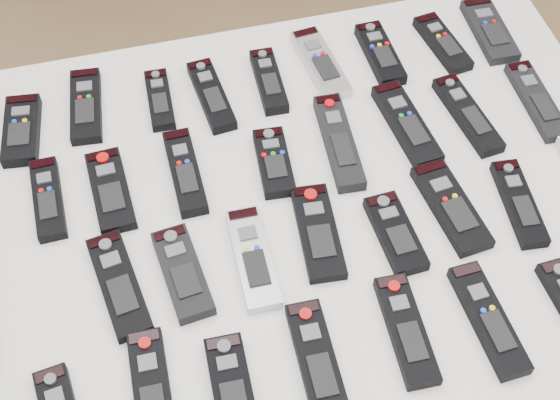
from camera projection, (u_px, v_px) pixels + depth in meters
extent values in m
plane|color=olive|center=(287.00, 363.00, 1.96)|extent=(4.00, 4.00, 0.00)
cube|color=white|center=(280.00, 214.00, 1.30)|extent=(1.25, 0.88, 0.04)
cylinder|color=beige|center=(464.00, 136.00, 1.92)|extent=(0.04, 0.04, 0.74)
cube|color=black|center=(22.00, 130.00, 1.37)|extent=(0.08, 0.16, 0.02)
cube|color=black|center=(86.00, 106.00, 1.41)|extent=(0.07, 0.17, 0.02)
cube|color=black|center=(160.00, 100.00, 1.42)|extent=(0.05, 0.14, 0.02)
cube|color=black|center=(211.00, 96.00, 1.42)|extent=(0.06, 0.17, 0.02)
cube|color=black|center=(269.00, 81.00, 1.44)|extent=(0.05, 0.15, 0.02)
cube|color=#B7B7BC|center=(320.00, 64.00, 1.47)|extent=(0.07, 0.18, 0.02)
cube|color=black|center=(380.00, 54.00, 1.48)|extent=(0.05, 0.16, 0.02)
cube|color=black|center=(443.00, 43.00, 1.50)|extent=(0.07, 0.16, 0.02)
cube|color=black|center=(490.00, 30.00, 1.53)|extent=(0.07, 0.17, 0.02)
cube|color=black|center=(48.00, 199.00, 1.28)|extent=(0.05, 0.16, 0.02)
cube|color=black|center=(111.00, 191.00, 1.30)|extent=(0.07, 0.17, 0.02)
cube|color=black|center=(185.00, 172.00, 1.32)|extent=(0.05, 0.18, 0.02)
cube|color=black|center=(274.00, 162.00, 1.33)|extent=(0.06, 0.14, 0.02)
cube|color=black|center=(339.00, 142.00, 1.36)|extent=(0.06, 0.21, 0.02)
cube|color=black|center=(407.00, 124.00, 1.38)|extent=(0.07, 0.20, 0.02)
cube|color=black|center=(468.00, 115.00, 1.39)|extent=(0.07, 0.19, 0.02)
cube|color=black|center=(537.00, 101.00, 1.42)|extent=(0.05, 0.19, 0.02)
cube|color=black|center=(119.00, 285.00, 1.19)|extent=(0.08, 0.19, 0.02)
cube|color=black|center=(183.00, 273.00, 1.20)|extent=(0.08, 0.17, 0.02)
cube|color=#B7B7BC|center=(253.00, 258.00, 1.22)|extent=(0.06, 0.18, 0.02)
cube|color=black|center=(318.00, 232.00, 1.25)|extent=(0.07, 0.18, 0.02)
cube|color=black|center=(395.00, 233.00, 1.24)|extent=(0.06, 0.15, 0.02)
cube|color=black|center=(451.00, 207.00, 1.28)|extent=(0.08, 0.19, 0.02)
cube|color=black|center=(519.00, 203.00, 1.28)|extent=(0.06, 0.17, 0.02)
cube|color=black|center=(152.00, 393.00, 1.09)|extent=(0.06, 0.19, 0.02)
cube|color=black|center=(232.00, 389.00, 1.09)|extent=(0.06, 0.16, 0.02)
cube|color=black|center=(317.00, 362.00, 1.11)|extent=(0.06, 0.19, 0.02)
cube|color=black|center=(406.00, 330.00, 1.14)|extent=(0.06, 0.18, 0.02)
cube|color=black|center=(488.00, 319.00, 1.15)|extent=(0.06, 0.19, 0.02)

